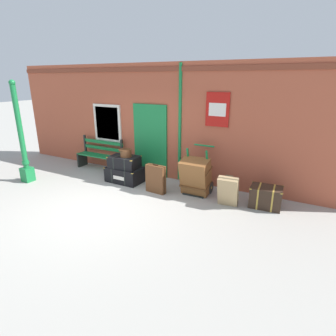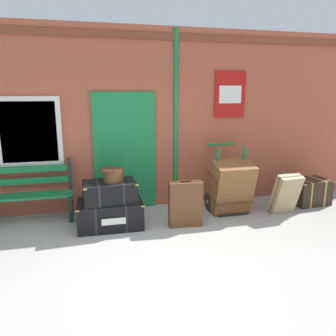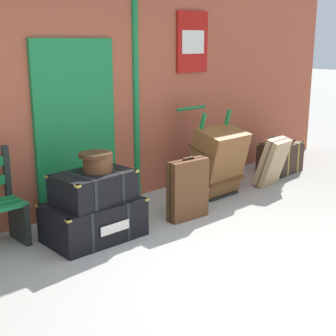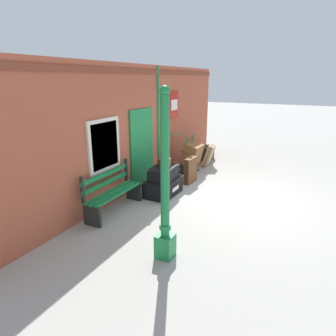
{
  "view_description": "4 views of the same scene",
  "coord_description": "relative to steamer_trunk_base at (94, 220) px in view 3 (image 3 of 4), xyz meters",
  "views": [
    {
      "loc": [
        4.09,
        -4.21,
        2.79
      ],
      "look_at": [
        0.93,
        1.62,
        0.61
      ],
      "focal_mm": 29.25,
      "sensor_mm": 36.0,
      "label": 1
    },
    {
      "loc": [
        -0.71,
        -3.35,
        2.08
      ],
      "look_at": [
        0.55,
        1.82,
        0.85
      ],
      "focal_mm": 34.95,
      "sensor_mm": 36.0,
      "label": 2
    },
    {
      "loc": [
        -3.19,
        -2.47,
        2.08
      ],
      "look_at": [
        0.83,
        1.8,
        0.52
      ],
      "focal_mm": 51.63,
      "sensor_mm": 36.0,
      "label": 3
    },
    {
      "loc": [
        -6.75,
        -1.67,
        2.85
      ],
      "look_at": [
        -0.02,
        1.69,
        0.58
      ],
      "focal_mm": 31.93,
      "sensor_mm": 36.0,
      "label": 4
    }
  ],
  "objects": [
    {
      "name": "porters_trolley",
      "position": [
        2.1,
        0.27,
        0.06
      ],
      "size": [
        0.71,
        0.69,
        1.18
      ],
      "color": "black",
      "rests_on": "ground"
    },
    {
      "name": "brick_facade",
      "position": [
        0.43,
        0.98,
        1.39
      ],
      "size": [
        10.4,
        0.35,
        3.2
      ],
      "color": "#AD5138",
      "rests_on": "ground"
    },
    {
      "name": "corner_trunk",
      "position": [
        3.78,
        0.21,
        0.03
      ],
      "size": [
        0.72,
        0.54,
        0.49
      ],
      "color": "#332319",
      "rests_on": "ground"
    },
    {
      "name": "steamer_trunk_base",
      "position": [
        0.0,
        0.0,
        0.0
      ],
      "size": [
        1.02,
        0.68,
        0.43
      ],
      "color": "black",
      "rests_on": "ground"
    },
    {
      "name": "steamer_trunk_middle",
      "position": [
        0.0,
        -0.01,
        0.37
      ],
      "size": [
        0.84,
        0.6,
        0.33
      ],
      "color": "black",
      "rests_on": "steamer_trunk_base"
    },
    {
      "name": "round_hatbox",
      "position": [
        0.06,
        -0.01,
        0.65
      ],
      "size": [
        0.36,
        0.33,
        0.21
      ],
      "color": "brown",
      "rests_on": "steamer_trunk_middle"
    },
    {
      "name": "suitcase_tan",
      "position": [
        3.01,
        -0.17,
        0.16
      ],
      "size": [
        0.47,
        0.42,
        0.74
      ],
      "color": "tan",
      "rests_on": "ground"
    },
    {
      "name": "suitcase_charcoal",
      "position": [
        1.17,
        -0.27,
        0.15
      ],
      "size": [
        0.54,
        0.2,
        0.76
      ],
      "color": "brown",
      "rests_on": "ground"
    },
    {
      "name": "large_brown_trunk",
      "position": [
        2.1,
        0.09,
        0.27
      ],
      "size": [
        0.7,
        0.64,
        0.96
      ],
      "color": "brown",
      "rests_on": "ground"
    },
    {
      "name": "ground_plane",
      "position": [
        0.44,
        -1.61,
        -0.21
      ],
      "size": [
        60.0,
        60.0,
        0.0
      ],
      "primitive_type": "plane",
      "color": "#A3A099"
    }
  ]
}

